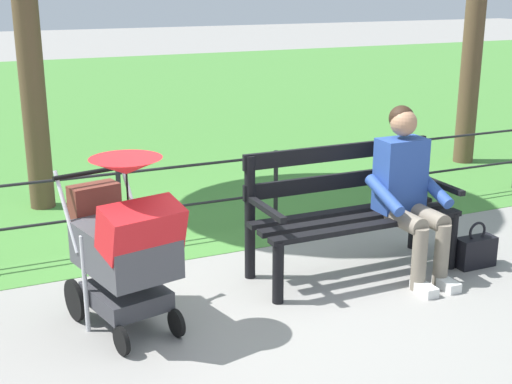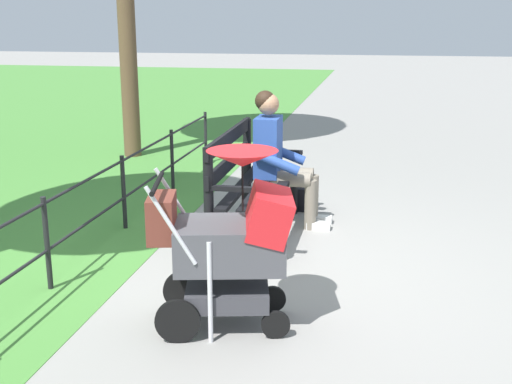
{
  "view_description": "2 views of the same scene",
  "coord_description": "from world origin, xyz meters",
  "px_view_note": "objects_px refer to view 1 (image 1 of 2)",
  "views": [
    {
      "loc": [
        1.96,
        4.21,
        2.15
      ],
      "look_at": [
        0.1,
        0.08,
        0.79
      ],
      "focal_mm": 49.13,
      "sensor_mm": 36.0,
      "label": 1
    },
    {
      "loc": [
        4.78,
        1.04,
        1.93
      ],
      "look_at": [
        0.14,
        0.13,
        0.66
      ],
      "focal_mm": 45.75,
      "sensor_mm": 36.0,
      "label": 2
    }
  ],
  "objects_px": {
    "park_bench": "(349,205)",
    "stroller": "(125,242)",
    "person_on_bench": "(408,188)",
    "handbag": "(476,251)"
  },
  "relations": [
    {
      "from": "park_bench",
      "to": "person_on_bench",
      "type": "relative_size",
      "value": 1.26
    },
    {
      "from": "park_bench",
      "to": "person_on_bench",
      "type": "xyz_separation_m",
      "value": [
        -0.38,
        0.22,
        0.15
      ]
    },
    {
      "from": "stroller",
      "to": "handbag",
      "type": "relative_size",
      "value": 3.11
    },
    {
      "from": "handbag",
      "to": "person_on_bench",
      "type": "bearing_deg",
      "value": -14.18
    },
    {
      "from": "park_bench",
      "to": "stroller",
      "type": "xyz_separation_m",
      "value": [
        1.79,
        0.26,
        0.07
      ]
    },
    {
      "from": "park_bench",
      "to": "person_on_bench",
      "type": "bearing_deg",
      "value": 149.3
    },
    {
      "from": "park_bench",
      "to": "stroller",
      "type": "relative_size",
      "value": 1.39
    },
    {
      "from": "person_on_bench",
      "to": "stroller",
      "type": "relative_size",
      "value": 1.11
    },
    {
      "from": "park_bench",
      "to": "stroller",
      "type": "distance_m",
      "value": 1.81
    },
    {
      "from": "stroller",
      "to": "park_bench",
      "type": "bearing_deg",
      "value": -171.68
    }
  ]
}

